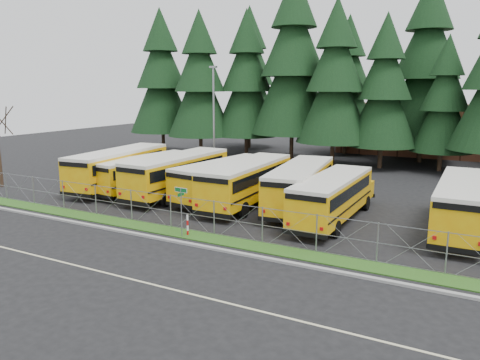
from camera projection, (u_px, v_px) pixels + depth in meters
name	position (u px, v px, depth m)	size (l,w,h in m)	color
ground	(238.00, 233.00, 26.76)	(120.00, 120.00, 0.00)	black
curb	(210.00, 248.00, 24.07)	(50.00, 0.25, 0.12)	gray
grass_verge	(223.00, 241.00, 25.28)	(50.00, 1.40, 0.06)	#1F3F12
road_lane_line	(149.00, 283.00, 19.85)	(50.00, 0.12, 0.01)	beige
chainlink_fence	(230.00, 220.00, 25.70)	(44.00, 0.10, 2.00)	gray
brick_building	(434.00, 129.00, 57.92)	(22.00, 10.00, 6.00)	brown
bus_0	(122.00, 169.00, 38.37)	(2.86, 12.12, 3.18)	orange
bus_1	(150.00, 174.00, 37.24)	(2.52, 10.67, 2.80)	orange
bus_2	(181.00, 175.00, 35.83)	(2.82, 11.97, 3.14)	orange
bus_3	(226.00, 180.00, 34.51)	(2.57, 10.89, 2.85)	orange
bus_4	(249.00, 183.00, 32.98)	(2.76, 11.71, 3.07)	orange
bus_5	(302.00, 187.00, 31.86)	(2.72, 11.54, 3.03)	orange
bus_6	(334.00, 198.00, 28.86)	(2.58, 10.94, 2.87)	orange
bus_east	(463.00, 206.00, 26.69)	(2.74, 11.61, 3.04)	orange
street_sign	(181.00, 202.00, 25.58)	(0.84, 0.55, 2.81)	gray
striped_bollard	(188.00, 225.00, 26.11)	(0.11, 0.11, 1.20)	#B20C0C
light_standard	(214.00, 115.00, 45.46)	(0.70, 0.35, 10.14)	gray
conifer_0	(161.00, 81.00, 58.17)	(8.01, 8.01, 17.71)	black
conifer_1	(200.00, 84.00, 54.48)	(7.65, 7.65, 16.91)	black
conifer_2	(247.00, 84.00, 54.40)	(7.67, 7.67, 16.97)	black
conifer_3	(293.00, 67.00, 51.41)	(9.31, 9.31, 20.59)	black
conifer_4	(335.00, 83.00, 47.77)	(7.72, 7.72, 17.07)	black
conifer_5	(384.00, 92.00, 46.58)	(6.97, 6.97, 15.41)	black
conifer_6	(445.00, 104.00, 45.07)	(5.94, 5.94, 13.13)	black
conifer_10	(249.00, 78.00, 62.12)	(8.41, 8.41, 18.59)	black
conifer_11	(347.00, 85.00, 56.79)	(7.55, 7.55, 16.71)	black
conifer_12	(426.00, 70.00, 49.78)	(9.00, 9.00, 19.89)	black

